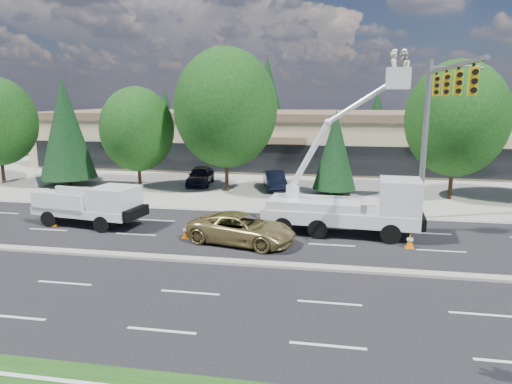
% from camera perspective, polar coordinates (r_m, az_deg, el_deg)
% --- Properties ---
extents(ground, '(140.00, 140.00, 0.00)m').
position_cam_1_polar(ground, '(19.96, -5.35, -8.71)').
color(ground, black).
rests_on(ground, ground).
extents(concrete_apron, '(140.00, 22.00, 0.01)m').
position_cam_1_polar(concrete_apron, '(38.97, 2.37, 1.47)').
color(concrete_apron, gray).
rests_on(concrete_apron, ground).
extents(road_median, '(120.00, 0.55, 0.12)m').
position_cam_1_polar(road_median, '(19.94, -5.36, -8.55)').
color(road_median, gray).
rests_on(road_median, ground).
extents(strip_mall, '(50.40, 15.40, 5.50)m').
position_cam_1_polar(strip_mall, '(48.43, 3.97, 6.84)').
color(strip_mall, tan).
rests_on(strip_mall, ground).
extents(tree_front_b, '(4.32, 4.32, 8.51)m').
position_cam_1_polar(tree_front_b, '(39.22, -22.71, 7.35)').
color(tree_front_b, '#332114').
rests_on(tree_front_b, ground).
extents(tree_front_c, '(5.62, 5.62, 7.80)m').
position_cam_1_polar(tree_front_c, '(36.35, -14.63, 7.60)').
color(tree_front_c, '#332114').
rests_on(tree_front_c, ground).
extents(tree_front_d, '(7.61, 7.61, 10.56)m').
position_cam_1_polar(tree_front_d, '(33.99, -3.79, 10.42)').
color(tree_front_d, '#332114').
rests_on(tree_front_d, ground).
extents(tree_front_e, '(3.10, 3.10, 6.10)m').
position_cam_1_polar(tree_front_e, '(33.22, 9.87, 5.21)').
color(tree_front_e, '#332114').
rests_on(tree_front_e, ground).
extents(tree_front_f, '(6.82, 6.82, 9.47)m').
position_cam_1_polar(tree_front_f, '(34.00, 23.76, 8.39)').
color(tree_front_f, '#332114').
rests_on(tree_front_f, ground).
extents(tree_back_a, '(4.13, 4.13, 8.15)m').
position_cam_1_polar(tree_back_a, '(64.33, -11.19, 9.23)').
color(tree_back_a, '#332114').
rests_on(tree_back_a, ground).
extents(tree_back_b, '(6.14, 6.14, 12.11)m').
position_cam_1_polar(tree_back_b, '(60.69, 1.41, 11.32)').
color(tree_back_b, '#332114').
rests_on(tree_back_b, ground).
extents(tree_back_c, '(3.97, 3.97, 7.83)m').
position_cam_1_polar(tree_back_c, '(60.29, 14.83, 8.75)').
color(tree_back_c, '#332114').
rests_on(tree_back_c, ground).
extents(tree_back_d, '(5.76, 5.76, 11.35)m').
position_cam_1_polar(tree_back_d, '(62.38, 26.13, 9.78)').
color(tree_back_d, '#332114').
rests_on(tree_back_d, ground).
extents(signal_mast, '(2.76, 10.16, 9.00)m').
position_cam_1_polar(signal_mast, '(25.57, 21.48, 8.93)').
color(signal_mast, gray).
rests_on(signal_mast, ground).
extents(utility_pickup, '(6.12, 3.02, 2.25)m').
position_cam_1_polar(utility_pickup, '(26.65, -19.60, -2.02)').
color(utility_pickup, silver).
rests_on(utility_pickup, ground).
extents(bucket_truck, '(8.07, 2.99, 9.18)m').
position_cam_1_polar(bucket_truck, '(23.71, 12.33, -0.67)').
color(bucket_truck, silver).
rests_on(bucket_truck, ground).
extents(traffic_cone_a, '(0.40, 0.40, 0.70)m').
position_cam_1_polar(traffic_cone_a, '(27.47, -24.03, -3.23)').
color(traffic_cone_a, orange).
rests_on(traffic_cone_a, ground).
extents(traffic_cone_b, '(0.40, 0.40, 0.70)m').
position_cam_1_polar(traffic_cone_b, '(23.30, -8.74, -4.89)').
color(traffic_cone_b, orange).
rests_on(traffic_cone_b, ground).
extents(traffic_cone_c, '(0.40, 0.40, 0.70)m').
position_cam_1_polar(traffic_cone_c, '(23.67, -1.18, -4.49)').
color(traffic_cone_c, orange).
rests_on(traffic_cone_c, ground).
extents(traffic_cone_d, '(0.40, 0.40, 0.70)m').
position_cam_1_polar(traffic_cone_d, '(22.71, 18.69, -5.83)').
color(traffic_cone_d, orange).
rests_on(traffic_cone_d, ground).
extents(minivan, '(5.63, 3.53, 1.45)m').
position_cam_1_polar(minivan, '(22.16, -1.77, -4.59)').
color(minivan, olive).
rests_on(minivan, ground).
extents(parked_car_west, '(2.23, 4.59, 1.51)m').
position_cam_1_polar(parked_car_west, '(37.12, -6.97, 2.04)').
color(parked_car_west, black).
rests_on(parked_car_west, ground).
extents(parked_car_east, '(2.44, 4.45, 1.39)m').
position_cam_1_polar(parked_car_east, '(35.07, 2.37, 1.46)').
color(parked_car_east, black).
rests_on(parked_car_east, ground).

